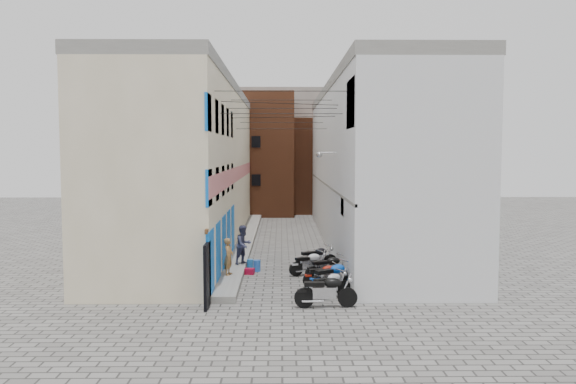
{
  "coord_description": "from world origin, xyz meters",
  "views": [
    {
      "loc": [
        -0.02,
        -19.06,
        5.27
      ],
      "look_at": [
        0.35,
        12.06,
        3.0
      ],
      "focal_mm": 35.0,
      "sensor_mm": 36.0,
      "label": 1
    }
  ],
  "objects_px": {
    "person_b": "(244,245)",
    "water_jug_near": "(257,266)",
    "motorcycle_f": "(310,262)",
    "red_crate": "(249,271)",
    "motorcycle_a": "(326,289)",
    "motorcycle_d": "(324,274)",
    "motorcycle_e": "(328,266)",
    "person_a": "(229,257)",
    "motorcycle_c": "(333,276)",
    "water_jug_far": "(250,264)",
    "motorcycle_g": "(316,257)",
    "motorcycle_b": "(329,284)"
  },
  "relations": [
    {
      "from": "motorcycle_e",
      "to": "red_crate",
      "type": "height_order",
      "value": "motorcycle_e"
    },
    {
      "from": "motorcycle_f",
      "to": "water_jug_far",
      "type": "xyz_separation_m",
      "value": [
        -2.61,
        1.14,
        -0.32
      ]
    },
    {
      "from": "motorcycle_c",
      "to": "red_crate",
      "type": "height_order",
      "value": "motorcycle_c"
    },
    {
      "from": "water_jug_near",
      "to": "water_jug_far",
      "type": "distance_m",
      "value": 0.53
    },
    {
      "from": "motorcycle_f",
      "to": "person_b",
      "type": "bearing_deg",
      "value": -135.86
    },
    {
      "from": "motorcycle_b",
      "to": "water_jug_near",
      "type": "distance_m",
      "value": 5.38
    },
    {
      "from": "water_jug_far",
      "to": "red_crate",
      "type": "height_order",
      "value": "water_jug_far"
    },
    {
      "from": "motorcycle_d",
      "to": "motorcycle_g",
      "type": "xyz_separation_m",
      "value": [
        -0.11,
        3.01,
        0.1
      ]
    },
    {
      "from": "motorcycle_c",
      "to": "water_jug_near",
      "type": "xyz_separation_m",
      "value": [
        -2.99,
        3.69,
        -0.39
      ]
    },
    {
      "from": "motorcycle_e",
      "to": "water_jug_near",
      "type": "xyz_separation_m",
      "value": [
        -2.99,
        1.8,
        -0.34
      ]
    },
    {
      "from": "person_a",
      "to": "red_crate",
      "type": "relative_size",
      "value": 3.68
    },
    {
      "from": "red_crate",
      "to": "motorcycle_b",
      "type": "bearing_deg",
      "value": -52.24
    },
    {
      "from": "person_a",
      "to": "water_jug_far",
      "type": "xyz_separation_m",
      "value": [
        0.75,
        2.22,
        -0.78
      ]
    },
    {
      "from": "motorcycle_f",
      "to": "motorcycle_g",
      "type": "distance_m",
      "value": 1.03
    },
    {
      "from": "motorcycle_b",
      "to": "person_a",
      "type": "distance_m",
      "value": 4.78
    },
    {
      "from": "motorcycle_b",
      "to": "motorcycle_f",
      "type": "distance_m",
      "value": 3.9
    },
    {
      "from": "motorcycle_g",
      "to": "person_a",
      "type": "distance_m",
      "value": 4.26
    },
    {
      "from": "motorcycle_f",
      "to": "water_jug_far",
      "type": "bearing_deg",
      "value": -137.82
    },
    {
      "from": "water_jug_far",
      "to": "red_crate",
      "type": "xyz_separation_m",
      "value": [
        0.03,
        -1.02,
        -0.1
      ]
    },
    {
      "from": "motorcycle_a",
      "to": "motorcycle_g",
      "type": "bearing_deg",
      "value": 177.46
    },
    {
      "from": "water_jug_far",
      "to": "motorcycle_f",
      "type": "bearing_deg",
      "value": -23.53
    },
    {
      "from": "person_b",
      "to": "motorcycle_d",
      "type": "bearing_deg",
      "value": -90.16
    },
    {
      "from": "motorcycle_d",
      "to": "motorcycle_g",
      "type": "bearing_deg",
      "value": 168.46
    },
    {
      "from": "person_a",
      "to": "water_jug_near",
      "type": "distance_m",
      "value": 2.24
    },
    {
      "from": "motorcycle_f",
      "to": "water_jug_near",
      "type": "xyz_separation_m",
      "value": [
        -2.28,
        0.72,
        -0.3
      ]
    },
    {
      "from": "motorcycle_b",
      "to": "person_a",
      "type": "xyz_separation_m",
      "value": [
        -3.87,
        2.78,
        0.46
      ]
    },
    {
      "from": "person_b",
      "to": "water_jug_near",
      "type": "xyz_separation_m",
      "value": [
        0.61,
        -0.42,
        -0.87
      ]
    },
    {
      "from": "motorcycle_b",
      "to": "water_jug_far",
      "type": "height_order",
      "value": "motorcycle_b"
    },
    {
      "from": "motorcycle_f",
      "to": "red_crate",
      "type": "bearing_deg",
      "value": -116.92
    },
    {
      "from": "motorcycle_a",
      "to": "motorcycle_c",
      "type": "relative_size",
      "value": 0.98
    },
    {
      "from": "motorcycle_d",
      "to": "motorcycle_g",
      "type": "height_order",
      "value": "motorcycle_g"
    },
    {
      "from": "motorcycle_d",
      "to": "motorcycle_f",
      "type": "height_order",
      "value": "motorcycle_f"
    },
    {
      "from": "motorcycle_e",
      "to": "water_jug_near",
      "type": "height_order",
      "value": "motorcycle_e"
    },
    {
      "from": "motorcycle_d",
      "to": "person_b",
      "type": "height_order",
      "value": "person_b"
    },
    {
      "from": "motorcycle_a",
      "to": "motorcycle_f",
      "type": "height_order",
      "value": "motorcycle_a"
    },
    {
      "from": "motorcycle_c",
      "to": "person_b",
      "type": "relative_size",
      "value": 1.26
    },
    {
      "from": "person_a",
      "to": "motorcycle_e",
      "type": "bearing_deg",
      "value": -77.59
    },
    {
      "from": "water_jug_near",
      "to": "red_crate",
      "type": "relative_size",
      "value": 1.2
    },
    {
      "from": "motorcycle_g",
      "to": "water_jug_near",
      "type": "xyz_separation_m",
      "value": [
        -2.63,
        -0.25,
        -0.35
      ]
    },
    {
      "from": "motorcycle_e",
      "to": "motorcycle_g",
      "type": "xyz_separation_m",
      "value": [
        -0.36,
        2.05,
        0.01
      ]
    },
    {
      "from": "person_b",
      "to": "water_jug_far",
      "type": "xyz_separation_m",
      "value": [
        0.28,
        -0.01,
        -0.89
      ]
    },
    {
      "from": "motorcycle_c",
      "to": "water_jug_far",
      "type": "distance_m",
      "value": 5.29
    },
    {
      "from": "motorcycle_c",
      "to": "motorcycle_d",
      "type": "height_order",
      "value": "motorcycle_c"
    },
    {
      "from": "motorcycle_g",
      "to": "water_jug_far",
      "type": "bearing_deg",
      "value": -117.49
    },
    {
      "from": "water_jug_near",
      "to": "water_jug_far",
      "type": "relative_size",
      "value": 1.09
    },
    {
      "from": "motorcycle_f",
      "to": "water_jug_near",
      "type": "bearing_deg",
      "value": -131.91
    },
    {
      "from": "motorcycle_a",
      "to": "red_crate",
      "type": "relative_size",
      "value": 5.25
    },
    {
      "from": "water_jug_near",
      "to": "water_jug_far",
      "type": "height_order",
      "value": "water_jug_near"
    },
    {
      "from": "motorcycle_d",
      "to": "motorcycle_e",
      "type": "height_order",
      "value": "motorcycle_e"
    },
    {
      "from": "motorcycle_b",
      "to": "water_jug_far",
      "type": "relative_size",
      "value": 4.13
    }
  ]
}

